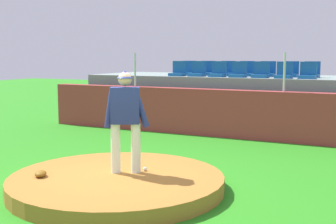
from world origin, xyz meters
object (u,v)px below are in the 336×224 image
fielding_glove (41,174)px  stadium_chair_7 (188,71)px  stadium_chair_3 (239,72)px  stadium_chair_6 (308,73)px  stadium_chair_5 (284,73)px  stadium_chair_11 (268,72)px  stadium_chair_4 (261,73)px  pitcher (125,114)px  stadium_chair_2 (218,72)px  stadium_chair_12 (291,72)px  baseball (145,169)px  stadium_chair_10 (246,71)px  stadium_chair_13 (312,72)px  stadium_chair_9 (228,71)px  stadium_chair_8 (207,71)px  stadium_chair_0 (178,71)px  stadium_chair_1 (198,72)px

fielding_glove → stadium_chair_7: bearing=-27.4°
stadium_chair_3 → stadium_chair_6: bearing=-178.7°
stadium_chair_5 → stadium_chair_11: (-0.73, 0.93, 0.00)m
stadium_chair_4 → stadium_chair_5: size_ratio=1.00×
pitcher → stadium_chair_3: 6.85m
stadium_chair_2 → stadium_chair_12: bearing=-156.8°
baseball → stadium_chair_11: 7.68m
stadium_chair_3 → stadium_chair_11: 1.15m
stadium_chair_3 → stadium_chair_10: bearing=-88.6°
stadium_chair_6 → stadium_chair_12: same height
stadium_chair_3 → stadium_chair_13: (2.08, 0.91, 0.00)m
stadium_chair_5 → stadium_chair_9: bearing=-24.4°
pitcher → stadium_chair_5: stadium_chair_5 is taller
stadium_chair_6 → stadium_chair_8: bearing=-13.6°
stadium_chair_0 → stadium_chair_11: size_ratio=1.00×
stadium_chair_8 → stadium_chair_10: 1.39m
stadium_chair_1 → stadium_chair_8: same height
stadium_chair_6 → stadium_chair_10: (-2.12, 0.89, 0.00)m
stadium_chair_6 → stadium_chair_12: 1.12m
fielding_glove → stadium_chair_9: 8.83m
stadium_chair_9 → stadium_chair_3: bearing=125.6°
pitcher → fielding_glove: pitcher is taller
fielding_glove → stadium_chair_6: (3.24, 7.79, 1.54)m
stadium_chair_12 → stadium_chair_1: bearing=17.6°
stadium_chair_4 → stadium_chair_12: 1.17m
stadium_chair_3 → stadium_chair_6: 2.10m
stadium_chair_4 → stadium_chair_13: same height
stadium_chair_0 → stadium_chair_2: bearing=-179.5°
stadium_chair_5 → stadium_chair_13: 1.13m
fielding_glove → stadium_chair_3: stadium_chair_3 is taller
stadium_chair_0 → stadium_chair_13: same height
fielding_glove → stadium_chair_13: size_ratio=0.60×
stadium_chair_4 → stadium_chair_11: 0.89m
fielding_glove → stadium_chair_12: (2.57, 8.68, 1.54)m
stadium_chair_5 → stadium_chair_11: 1.18m
stadium_chair_6 → stadium_chair_7: size_ratio=1.00×
stadium_chair_0 → stadium_chair_3: bearing=179.4°
stadium_chair_0 → stadium_chair_10: same height
pitcher → stadium_chair_13: stadium_chair_13 is taller
stadium_chair_3 → stadium_chair_4: (0.70, 0.03, 0.00)m
fielding_glove → stadium_chair_12: stadium_chair_12 is taller
stadium_chair_1 → stadium_chair_11: (2.10, 0.88, 0.00)m
stadium_chair_0 → stadium_chair_5: (3.52, -0.03, 0.00)m
pitcher → stadium_chair_9: 7.83m
stadium_chair_2 → stadium_chair_8: bearing=-49.9°
stadium_chair_2 → stadium_chair_7: same height
fielding_glove → stadium_chair_2: (0.45, 7.78, 1.54)m
stadium_chair_3 → stadium_chair_9: size_ratio=1.00×
stadium_chair_5 → stadium_chair_12: (0.01, 0.95, 0.00)m
stadium_chair_1 → stadium_chair_2: same height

